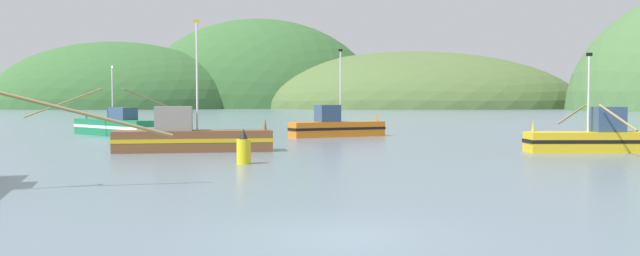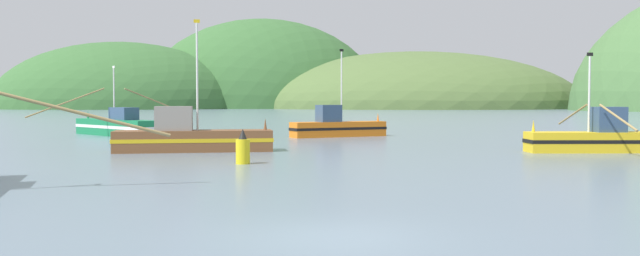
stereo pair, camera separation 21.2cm
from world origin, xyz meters
name	(u,v)px [view 2 (the right image)]	position (x,y,z in m)	size (l,w,h in m)	color
ground_plane	(333,238)	(0.00, 0.00, 0.00)	(600.00, 600.00, 0.00)	slate
hill_mid_left	(262,108)	(-16.21, 257.51, 0.00)	(101.06, 80.85, 74.20)	#386633
hill_far_left	(415,108)	(46.61, 246.92, 0.00)	(135.22, 108.17, 45.47)	#516B38
hill_far_right	(122,108)	(-69.51, 237.68, 0.00)	(97.46, 77.97, 51.12)	#386633
fishing_boat_yellow	(595,138)	(16.47, 22.84, 0.82)	(7.69, 10.13, 5.78)	gold
fishing_boat_green	(116,126)	(-16.44, 41.56, 0.85)	(11.05, 10.19, 5.98)	#197A47
fishing_boat_brown	(191,137)	(-7.12, 24.11, 0.85)	(9.44, 3.30, 7.76)	brown
fishing_boat_orange	(337,127)	(2.42, 39.38, 0.85)	(8.30, 4.94, 7.29)	orange
channel_buoy	(243,149)	(-3.42, 16.57, 0.70)	(0.67, 0.67, 1.67)	yellow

